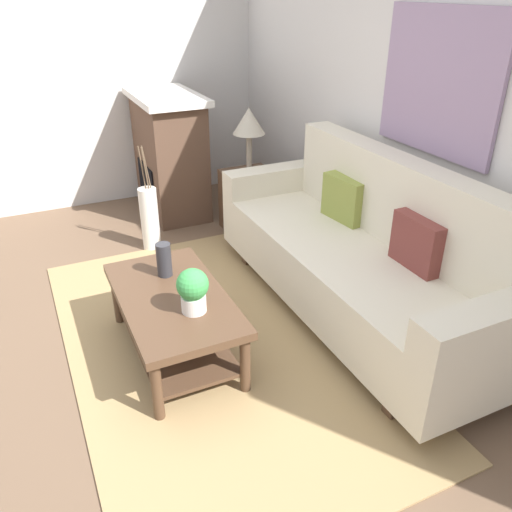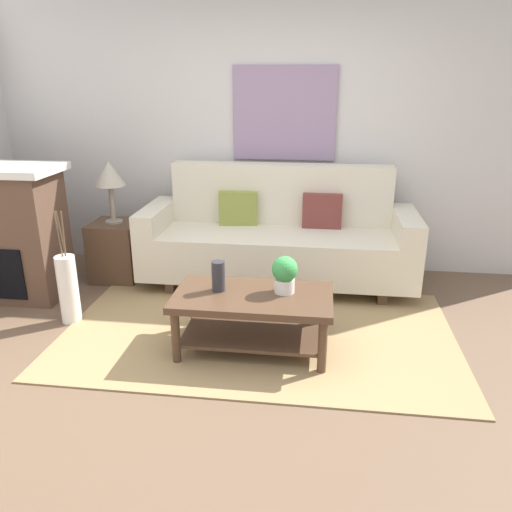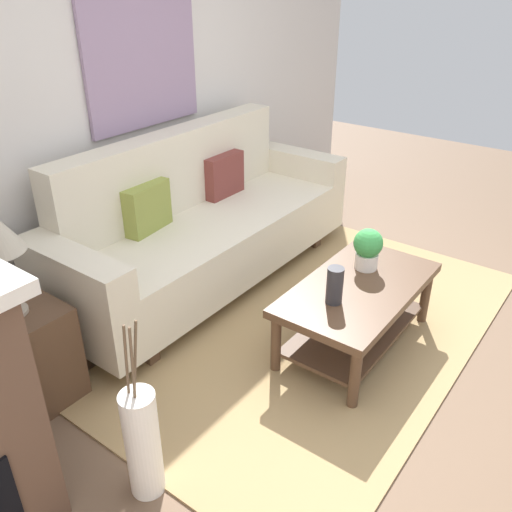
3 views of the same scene
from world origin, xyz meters
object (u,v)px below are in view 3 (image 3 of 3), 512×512
Objects in this scene: couch at (203,226)px; throw_pillow_maroon at (223,175)px; framed_painting at (143,62)px; floor_vase at (143,444)px; throw_pillow_olive at (147,208)px; coffee_table at (357,302)px; potted_plant_tabletop at (368,248)px; side_table at (24,358)px; tabletop_vase at (335,285)px.

throw_pillow_maroon is (0.39, 0.12, 0.25)m from couch.
floor_vase is at bearing -136.11° from framed_painting.
throw_pillow_olive is 1.49m from coffee_table.
potted_plant_tabletop is (0.21, 0.06, 0.26)m from coffee_table.
framed_painting reaches higher than throw_pillow_maroon.
framed_painting reaches higher than coffee_table.
floor_vase is at bearing -91.41° from side_table.
throw_pillow_olive reaches higher than floor_vase.
tabletop_vase is at bearing -100.17° from framed_painting.
throw_pillow_olive is at bearing 44.83° from floor_vase.
framed_painting reaches higher than tabletop_vase.
tabletop_vase is at bearing -42.93° from side_table.
potted_plant_tabletop reaches higher than side_table.
framed_painting is at bearing 139.08° from throw_pillow_maroon.
framed_painting is (1.54, 0.57, 1.24)m from side_table.
couch is 1.55m from side_table.
couch is 9.43× the size of potted_plant_tabletop.
potted_plant_tabletop reaches higher than coffee_table.
tabletop_vase is (-0.31, -1.25, 0.11)m from couch.
floor_vase is at bearing 173.85° from potted_plant_tabletop.
throw_pillow_olive is 1.23m from side_table.
potted_plant_tabletop is 1.94m from framed_painting.
throw_pillow_olive is 0.64× the size of side_table.
throw_pillow_olive is 1.37× the size of potted_plant_tabletop.
side_table is at bearing 137.07° from tabletop_vase.
tabletop_vase is at bearing -86.43° from throw_pillow_olive.
couch is at bearing 33.56° from floor_vase.
tabletop_vase is at bearing -176.08° from potted_plant_tabletop.
potted_plant_tabletop is (-0.24, -1.34, -0.11)m from throw_pillow_maroon.
throw_pillow_olive is 1.45m from potted_plant_tabletop.
throw_pillow_maroon reaches higher than potted_plant_tabletop.
throw_pillow_maroon is (0.79, 0.00, 0.00)m from throw_pillow_olive.
throw_pillow_olive and throw_pillow_maroon have the same top height.
throw_pillow_olive is at bearing 93.57° from tabletop_vase.
throw_pillow_maroon is 0.33× the size of coffee_table.
coffee_table is (-0.06, -1.28, -0.12)m from couch.
couch is 0.48m from throw_pillow_olive.
framed_painting reaches higher than throw_pillow_olive.
throw_pillow_olive is (-0.39, 0.12, 0.25)m from couch.
tabletop_vase reaches higher than coffee_table.
throw_pillow_maroon is 0.66× the size of floor_vase.
potted_plant_tabletop is 1.75m from floor_vase.
side_table is (-1.54, -0.11, -0.15)m from couch.
couch is at bearing -90.00° from framed_painting.
potted_plant_tabletop is at bearing -84.83° from framed_painting.
throw_pillow_maroon is 1.55m from tabletop_vase.
couch reaches higher than throw_pillow_olive.
throw_pillow_olive is 1.69m from floor_vase.
throw_pillow_maroon is 1.66× the size of tabletop_vase.
coffee_table is 1.89m from side_table.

